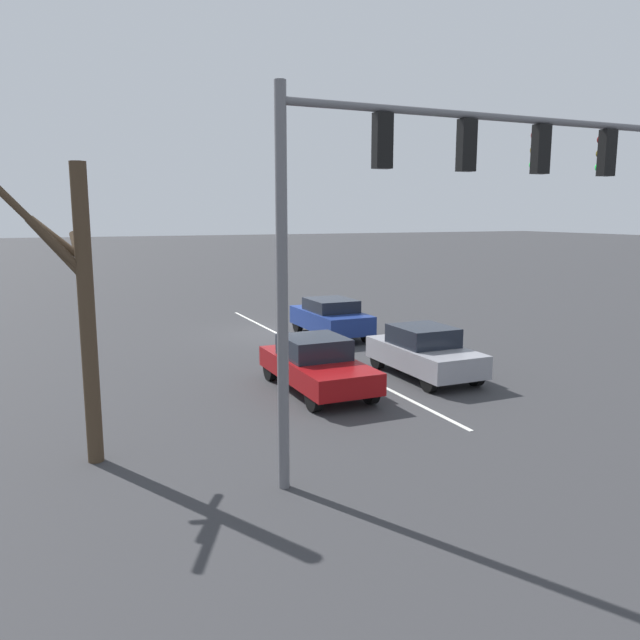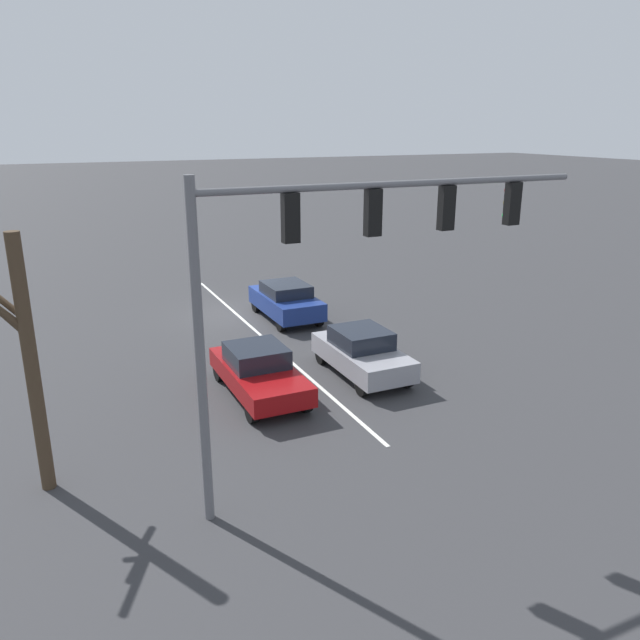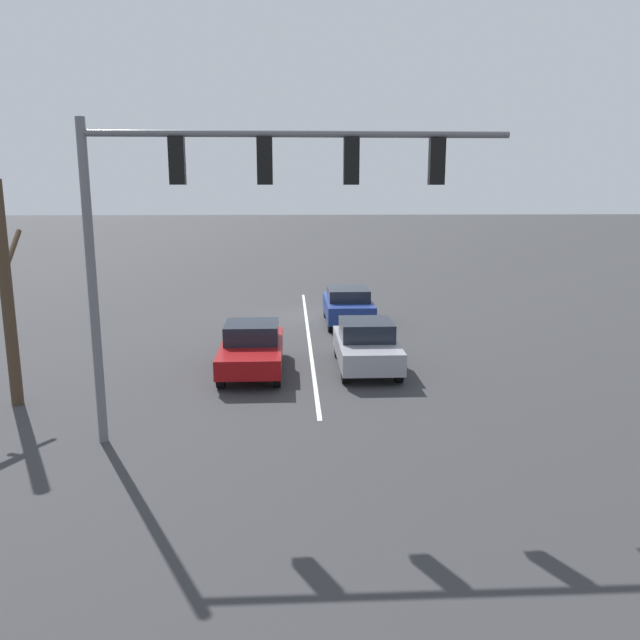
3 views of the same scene
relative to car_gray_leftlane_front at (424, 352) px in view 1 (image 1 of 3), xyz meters
name	(u,v)px [view 1 (image 1 of 3)]	position (x,y,z in m)	size (l,w,h in m)	color
ground_plane	(277,334)	(1.67, -8.20, -0.76)	(240.00, 240.00, 0.00)	#333335
lane_stripe_left_divider	(309,350)	(1.67, -4.85, -0.76)	(0.12, 18.71, 0.01)	silver
car_gray_leftlane_front	(424,352)	(0.00, 0.00, 0.00)	(1.81, 4.00, 1.52)	gray
car_maroon_midlane_front	(316,364)	(3.56, 0.09, -0.01)	(1.85, 4.40, 1.49)	maroon
car_navy_leftlane_second	(331,317)	(-0.04, -6.71, 0.03)	(1.88, 4.11, 1.52)	navy
traffic_signal_gantry	(433,187)	(3.57, 5.49, 4.54)	(8.88, 0.37, 6.95)	slate
bare_tree_near	(82,304)	(9.61, 2.84, 2.38)	(1.57, 1.54, 5.77)	#423323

